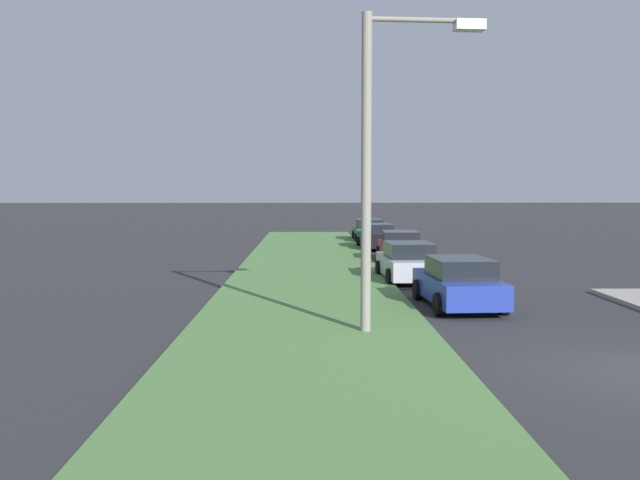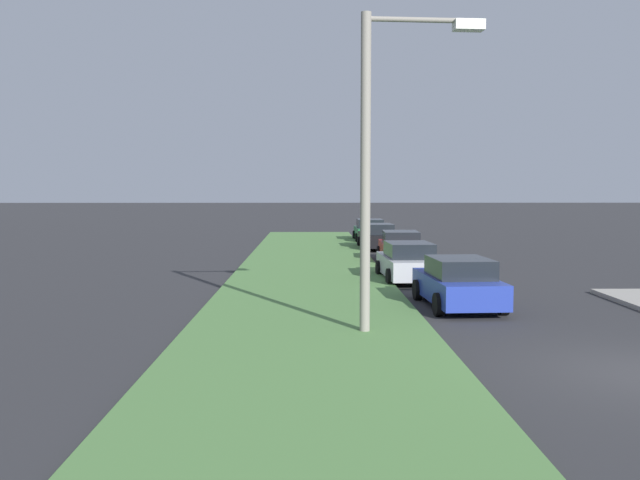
{
  "view_description": "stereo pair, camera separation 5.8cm",
  "coord_description": "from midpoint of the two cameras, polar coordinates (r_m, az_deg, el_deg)",
  "views": [
    {
      "loc": [
        -12.55,
        6.49,
        3.49
      ],
      "look_at": [
        11.73,
        6.08,
        1.65
      ],
      "focal_mm": 38.62,
      "sensor_mm": 36.0,
      "label": 1
    },
    {
      "loc": [
        -12.55,
        6.44,
        3.49
      ],
      "look_at": [
        11.73,
        6.08,
        1.65
      ],
      "focal_mm": 38.62,
      "sensor_mm": 36.0,
      "label": 2
    }
  ],
  "objects": [
    {
      "name": "parked_car_red",
      "position": [
        32.63,
        6.59,
        -0.57
      ],
      "size": [
        4.36,
        2.14,
        1.47
      ],
      "rotation": [
        0.0,
        0.0,
        -0.04
      ],
      "color": "red",
      "rests_on": "ground"
    },
    {
      "name": "parked_car_black",
      "position": [
        39.15,
        4.69,
        0.26
      ],
      "size": [
        4.35,
        2.11,
        1.47
      ],
      "rotation": [
        0.0,
        0.0,
        0.03
      ],
      "color": "black",
      "rests_on": "ground"
    },
    {
      "name": "streetlight",
      "position": [
        16.16,
        5.01,
        7.51
      ],
      "size": [
        0.49,
        2.88,
        7.5
      ],
      "color": "gray",
      "rests_on": "ground"
    },
    {
      "name": "grass_median",
      "position": [
        22.81,
        -0.98,
        -4.31
      ],
      "size": [
        60.0,
        6.0,
        0.12
      ],
      "primitive_type": "cube",
      "color": "#517F42",
      "rests_on": "ground"
    },
    {
      "name": "parked_car_blue",
      "position": [
        20.51,
        11.33,
        -3.52
      ],
      "size": [
        4.39,
        2.2,
        1.47
      ],
      "rotation": [
        0.0,
        0.0,
        0.06
      ],
      "color": "#23389E",
      "rests_on": "ground"
    },
    {
      "name": "parked_car_green",
      "position": [
        44.8,
        4.03,
        0.77
      ],
      "size": [
        4.3,
        2.03,
        1.47
      ],
      "rotation": [
        0.0,
        0.0,
        -0.0
      ],
      "color": "#1E6B38",
      "rests_on": "ground"
    },
    {
      "name": "parked_car_silver",
      "position": [
        25.94,
        7.25,
        -1.84
      ],
      "size": [
        4.37,
        2.15,
        1.47
      ],
      "rotation": [
        0.0,
        0.0,
        0.04
      ],
      "color": "#B2B5BA",
      "rests_on": "ground"
    }
  ]
}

